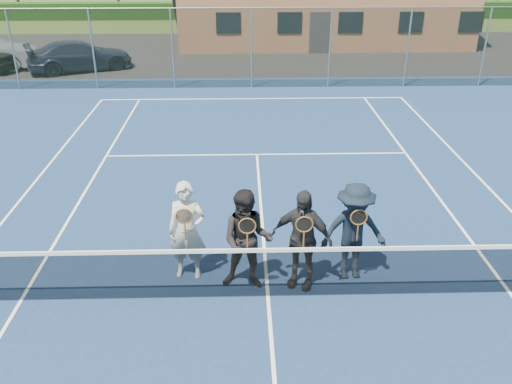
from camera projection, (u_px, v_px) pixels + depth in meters
ground at (249, 54)px, 27.11m from camera, size 220.00×220.00×0.00m
court_surface at (268, 297)px, 9.11m from camera, size 30.00×30.00×0.02m
tarmac_carpark at (169, 54)px, 27.01m from camera, size 40.00×12.00×0.01m
hedge_row at (246, 10)px, 37.67m from camera, size 40.00×1.20×1.10m
car_c at (80, 56)px, 23.64m from camera, size 4.77×3.45×1.28m
court_markings at (268, 296)px, 9.11m from camera, size 11.03×23.83×0.01m
tennis_net at (268, 271)px, 8.88m from camera, size 11.68×0.08×1.10m
perimeter_fence at (251, 48)px, 20.60m from camera, size 30.07×0.07×3.02m
player_a at (187, 231)px, 9.29m from camera, size 0.70×0.53×1.80m
player_b at (247, 240)px, 9.01m from camera, size 0.95×0.78×1.80m
player_c at (302, 239)px, 9.05m from camera, size 1.14×0.81×1.80m
player_d at (354, 232)px, 9.26m from camera, size 1.21×0.75×1.80m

